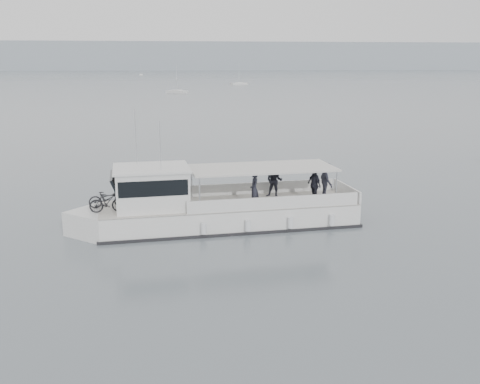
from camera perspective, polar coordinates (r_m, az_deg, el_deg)
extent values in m
plane|color=slate|center=(27.20, -3.64, -2.24)|extent=(1400.00, 1400.00, 0.00)
cube|color=#939EA8|center=(586.18, -6.73, 14.16)|extent=(1400.00, 90.00, 28.00)
cube|color=white|center=(24.97, -1.14, -2.62)|extent=(11.98, 4.24, 1.27)
cube|color=white|center=(24.58, -14.71, -3.34)|extent=(3.17, 3.17, 1.27)
cube|color=beige|center=(24.80, -1.15, -1.21)|extent=(11.98, 4.24, 0.06)
cube|color=black|center=(25.08, -1.14, -3.48)|extent=(12.19, 4.38, 0.18)
cube|color=white|center=(26.53, 1.96, 0.42)|extent=(7.80, 0.85, 0.59)
cube|color=white|center=(23.71, 3.73, -1.20)|extent=(7.80, 0.85, 0.59)
cube|color=white|center=(26.43, 11.33, 0.11)|extent=(0.40, 3.12, 0.59)
cube|color=white|center=(24.18, -9.37, 0.37)|extent=(3.37, 2.93, 1.76)
cube|color=black|center=(24.13, -12.98, 0.53)|extent=(0.78, 2.49, 1.13)
cube|color=black|center=(24.12, -9.40, 1.05)|extent=(3.18, 2.95, 0.68)
cube|color=white|center=(23.99, -9.46, 2.53)|extent=(3.58, 3.14, 0.10)
cube|color=silver|center=(24.78, 2.39, 2.60)|extent=(6.90, 3.56, 0.08)
cylinder|color=silver|center=(23.05, -4.32, -0.33)|extent=(0.06, 0.06, 1.61)
cylinder|color=silver|center=(25.69, -5.17, 1.11)|extent=(0.06, 0.06, 1.61)
cylinder|color=silver|center=(24.66, 10.23, 0.42)|extent=(0.06, 0.06, 1.61)
cylinder|color=silver|center=(27.14, 8.06, 1.71)|extent=(0.06, 0.06, 1.61)
cylinder|color=silver|center=(24.64, -11.05, 5.75)|extent=(0.03, 0.03, 2.54)
cylinder|color=silver|center=(23.16, -8.50, 4.87)|extent=(0.03, 0.03, 2.15)
cylinder|color=silver|center=(23.10, -3.90, -3.88)|extent=(0.26, 0.26, 0.49)
cylinder|color=silver|center=(23.44, 0.84, -3.58)|extent=(0.26, 0.26, 0.49)
cylinder|color=silver|center=(23.94, 5.42, -3.28)|extent=(0.26, 0.26, 0.49)
cylinder|color=silver|center=(24.58, 9.77, -2.96)|extent=(0.26, 0.26, 0.49)
imported|color=black|center=(24.66, -13.92, -0.64)|extent=(1.73, 0.74, 0.88)
imported|color=black|center=(23.90, -13.97, -1.04)|extent=(1.58, 0.58, 0.93)
imported|color=#242530|center=(23.97, 1.54, 0.29)|extent=(0.40, 0.61, 1.64)
imported|color=#242530|center=(25.79, 3.68, 1.22)|extent=(0.98, 0.88, 1.64)
imported|color=#242530|center=(25.08, 7.91, 0.76)|extent=(0.70, 1.04, 1.64)
imported|color=#242530|center=(26.32, 9.19, 1.32)|extent=(0.78, 1.15, 1.64)
cube|color=white|center=(137.84, -6.73, 10.56)|extent=(5.63, 5.60, 0.75)
cube|color=white|center=(137.82, -6.73, 10.69)|extent=(2.68, 2.68, 0.45)
cylinder|color=silver|center=(137.70, -6.77, 12.05)|extent=(0.08, 0.08, 6.62)
cube|color=white|center=(189.52, -0.11, 11.45)|extent=(6.49, 4.49, 0.75)
cube|color=white|center=(189.51, -0.11, 11.55)|extent=(2.72, 2.52, 0.45)
cylinder|color=silver|center=(189.42, -0.11, 12.58)|extent=(0.08, 0.08, 6.86)
cube|color=white|center=(342.62, -10.50, 12.20)|extent=(2.20, 6.04, 0.75)
cube|color=white|center=(342.61, -10.50, 12.25)|extent=(1.77, 2.17, 0.45)
cylinder|color=silver|center=(342.56, -10.53, 12.79)|extent=(0.08, 0.08, 6.55)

